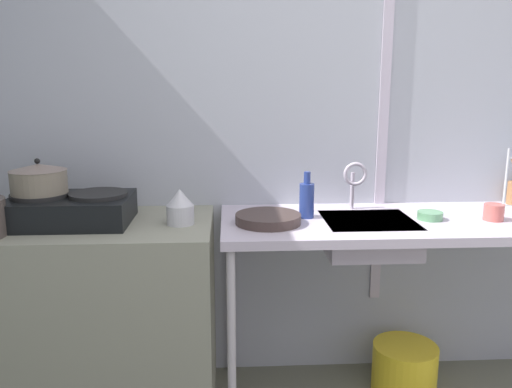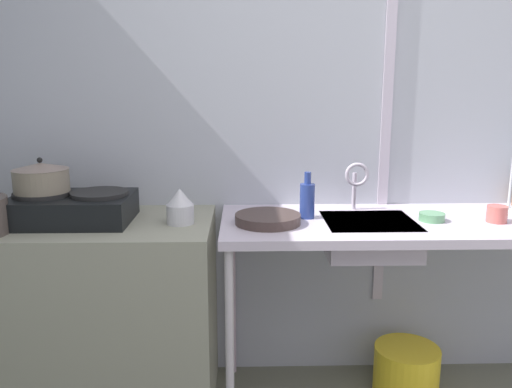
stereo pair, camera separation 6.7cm
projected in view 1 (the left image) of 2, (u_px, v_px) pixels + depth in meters
wall_back at (356, 124)px, 2.60m from camera, size 4.61×0.10×2.62m
wall_metal_strip at (384, 98)px, 2.52m from camera, size 0.05×0.01×2.09m
counter_concrete at (89, 319)px, 2.36m from camera, size 1.14×0.63×0.91m
counter_sink at (416, 231)px, 2.36m from camera, size 1.78×0.63×0.91m
stove at (70, 209)px, 2.25m from camera, size 0.52×0.36×0.14m
pot_on_left_burner at (39, 178)px, 2.21m from camera, size 0.24×0.24×0.15m
percolator at (180, 207)px, 2.23m from camera, size 0.12×0.12×0.16m
sink_basin at (368, 235)px, 2.33m from camera, size 0.40×0.37×0.14m
faucet at (355, 178)px, 2.46m from camera, size 0.11×0.07×0.24m
frying_pan at (268, 219)px, 2.25m from camera, size 0.29×0.29×0.04m
cup_by_rack at (494, 212)px, 2.30m from camera, size 0.09×0.09×0.07m
small_bowl_on_drainboard at (430, 216)px, 2.32m from camera, size 0.11×0.11×0.04m
bottle_by_sink at (307, 199)px, 2.34m from camera, size 0.07×0.07×0.21m
bucket_on_floor at (404, 368)px, 2.57m from camera, size 0.32×0.32×0.24m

